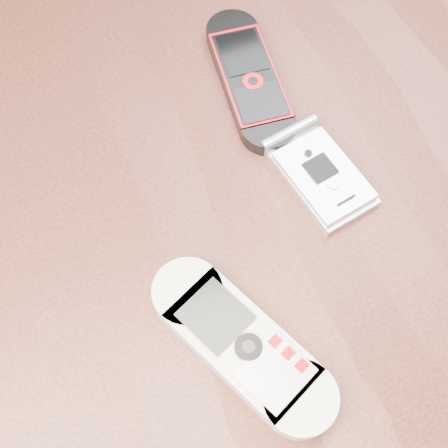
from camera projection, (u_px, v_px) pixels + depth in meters
ground at (222, 397)px, 1.21m from camera, size 4.00×4.00×0.00m
table at (219, 276)px, 0.63m from camera, size 1.20×0.80×0.75m
nokia_white at (242, 344)px, 0.48m from camera, size 0.12×0.18×0.02m
nokia_black_red at (249, 78)px, 0.60m from camera, size 0.07×0.18×0.02m
motorola_razr at (321, 175)px, 0.55m from camera, size 0.08×0.12×0.02m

